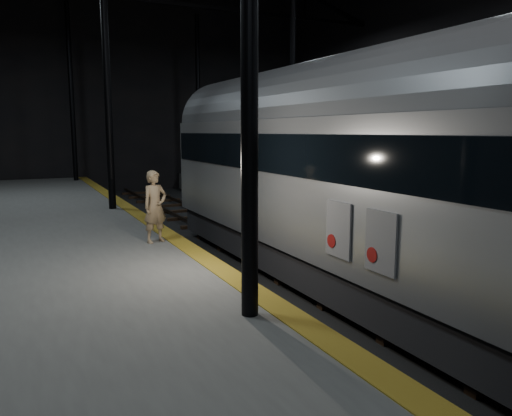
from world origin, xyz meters
TOP-DOWN VIEW (x-y plane):
  - ground at (0.00, 0.00)m, footprint 44.00×44.00m
  - platform_right at (7.50, 0.00)m, footprint 9.00×43.80m
  - tactile_strip at (-3.25, 0.00)m, footprint 0.50×43.80m
  - track at (0.00, 0.00)m, footprint 2.40×43.00m
  - train at (-0.00, -3.27)m, footprint 3.05×20.36m
  - woman at (-3.80, 1.71)m, footprint 0.78×0.63m

SIDE VIEW (x-z plane):
  - ground at x=0.00m, z-range 0.00..0.00m
  - track at x=0.00m, z-range -0.05..0.19m
  - platform_right at x=7.50m, z-range 0.00..1.00m
  - tactile_strip at x=-3.25m, z-range 1.00..1.01m
  - woman at x=-3.80m, z-range 1.00..2.85m
  - train at x=0.00m, z-range 0.31..5.76m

